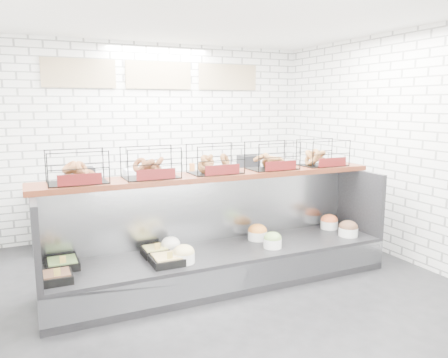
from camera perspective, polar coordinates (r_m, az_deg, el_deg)
name	(u,v)px	position (r m, az deg, el deg)	size (l,w,h in m)	color
ground	(234,292)	(5.00, 1.38, -14.54)	(5.50, 5.50, 0.00)	black
room_shell	(212,104)	(5.10, -1.55, 9.78)	(5.02, 5.51, 3.01)	white
display_case	(222,255)	(5.17, -0.32, -9.83)	(4.00, 0.90, 1.20)	black
bagel_shelf	(215,163)	(5.07, -1.21, 2.05)	(4.10, 0.50, 0.40)	#481C0F
prep_counter	(167,205)	(7.00, -7.43, -3.41)	(4.00, 0.60, 1.20)	#93969B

